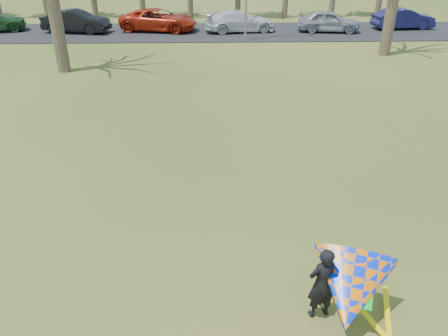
{
  "coord_description": "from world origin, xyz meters",
  "views": [
    {
      "loc": [
        -0.28,
        -7.82,
        6.4
      ],
      "look_at": [
        0.0,
        2.0,
        1.1
      ],
      "focal_mm": 35.0,
      "sensor_mm": 36.0,
      "label": 1
    }
  ],
  "objects_px": {
    "car_2": "(159,20)",
    "car_1": "(76,21)",
    "car_4": "(329,21)",
    "kite_flyer": "(348,289)",
    "car_3": "(240,21)",
    "car_5": "(403,19)"
  },
  "relations": [
    {
      "from": "car_2",
      "to": "car_1",
      "type": "bearing_deg",
      "value": 105.52
    },
    {
      "from": "car_2",
      "to": "car_4",
      "type": "height_order",
      "value": "car_2"
    },
    {
      "from": "car_2",
      "to": "kite_flyer",
      "type": "relative_size",
      "value": 2.32
    },
    {
      "from": "kite_flyer",
      "to": "car_2",
      "type": "bearing_deg",
      "value": 102.68
    },
    {
      "from": "car_3",
      "to": "car_5",
      "type": "xyz_separation_m",
      "value": [
        12.23,
        0.72,
        0.01
      ]
    },
    {
      "from": "car_4",
      "to": "car_1",
      "type": "bearing_deg",
      "value": 96.34
    },
    {
      "from": "car_2",
      "to": "car_4",
      "type": "xyz_separation_m",
      "value": [
        12.31,
        -0.72,
        -0.02
      ]
    },
    {
      "from": "car_2",
      "to": "kite_flyer",
      "type": "xyz_separation_m",
      "value": [
        6.19,
        -27.48,
        0.01
      ]
    },
    {
      "from": "car_3",
      "to": "car_5",
      "type": "bearing_deg",
      "value": -95.14
    },
    {
      "from": "car_3",
      "to": "car_4",
      "type": "distance_m",
      "value": 6.42
    },
    {
      "from": "car_1",
      "to": "car_4",
      "type": "bearing_deg",
      "value": -80.1
    },
    {
      "from": "car_1",
      "to": "car_3",
      "type": "distance_m",
      "value": 11.75
    },
    {
      "from": "car_1",
      "to": "car_2",
      "type": "distance_m",
      "value": 5.87
    },
    {
      "from": "car_4",
      "to": "kite_flyer",
      "type": "bearing_deg",
      "value": 174.22
    },
    {
      "from": "car_1",
      "to": "car_4",
      "type": "distance_m",
      "value": 18.17
    },
    {
      "from": "car_5",
      "to": "car_4",
      "type": "bearing_deg",
      "value": 93.89
    },
    {
      "from": "car_2",
      "to": "car_3",
      "type": "xyz_separation_m",
      "value": [
        5.89,
        -0.5,
        -0.04
      ]
    },
    {
      "from": "car_3",
      "to": "car_5",
      "type": "relative_size",
      "value": 1.13
    },
    {
      "from": "car_3",
      "to": "kite_flyer",
      "type": "xyz_separation_m",
      "value": [
        0.29,
        -26.98,
        0.05
      ]
    },
    {
      "from": "car_1",
      "to": "kite_flyer",
      "type": "xyz_separation_m",
      "value": [
        12.04,
        -27.01,
        0.0
      ]
    },
    {
      "from": "car_2",
      "to": "car_4",
      "type": "bearing_deg",
      "value": -82.48
    },
    {
      "from": "car_4",
      "to": "kite_flyer",
      "type": "xyz_separation_m",
      "value": [
        -6.13,
        -26.76,
        0.03
      ]
    }
  ]
}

